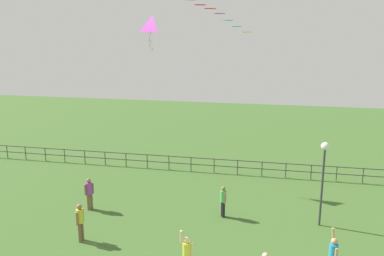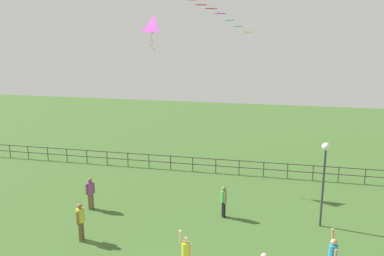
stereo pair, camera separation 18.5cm
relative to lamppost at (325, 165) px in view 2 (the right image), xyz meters
name	(u,v)px [view 2 (the right image)]	position (x,y,z in m)	size (l,w,h in m)	color
lamppost	(325,165)	(0.00, 0.00, 0.00)	(0.36, 0.36, 3.98)	#38383D
person_0	(224,200)	(-4.49, -0.04, -2.04)	(0.29, 0.42, 1.56)	black
person_2	(90,191)	(-11.14, -0.60, -1.98)	(0.36, 0.40, 1.65)	brown
person_3	(80,219)	(-10.09, -3.64, -1.96)	(0.31, 0.51, 1.69)	brown
person_7	(186,253)	(-5.11, -5.25, -2.01)	(0.50, 0.29, 1.85)	#99999E
kite_3	(155,25)	(-9.34, 4.85, 6.15)	(1.13, 0.87, 1.97)	#B22DB2
waterfront_railing	(238,165)	(-4.46, 6.14, -2.31)	(36.00, 0.06, 0.95)	#4C4742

